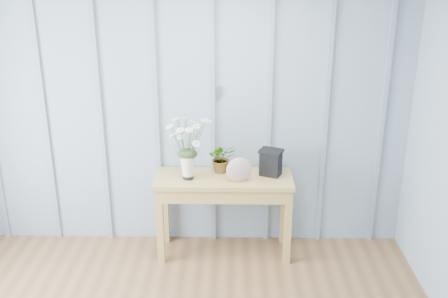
{
  "coord_description": "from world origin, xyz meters",
  "views": [
    {
      "loc": [
        0.42,
        -2.2,
        2.59
      ],
      "look_at": [
        0.35,
        1.94,
        1.03
      ],
      "focal_mm": 42.0,
      "sensor_mm": 36.0,
      "label": 1
    }
  ],
  "objects_px": {
    "felt_disc_vessel": "(239,170)",
    "carved_box": "(271,162)",
    "sideboard": "(224,189)",
    "daisy_vase": "(187,138)"
  },
  "relations": [
    {
      "from": "felt_disc_vessel",
      "to": "carved_box",
      "type": "height_order",
      "value": "carved_box"
    },
    {
      "from": "felt_disc_vessel",
      "to": "carved_box",
      "type": "distance_m",
      "value": 0.32
    },
    {
      "from": "sideboard",
      "to": "carved_box",
      "type": "distance_m",
      "value": 0.47
    },
    {
      "from": "daisy_vase",
      "to": "carved_box",
      "type": "bearing_deg",
      "value": 7.21
    },
    {
      "from": "carved_box",
      "to": "felt_disc_vessel",
      "type": "bearing_deg",
      "value": -151.31
    },
    {
      "from": "carved_box",
      "to": "sideboard",
      "type": "bearing_deg",
      "value": -172.96
    },
    {
      "from": "sideboard",
      "to": "carved_box",
      "type": "bearing_deg",
      "value": 7.04
    },
    {
      "from": "sideboard",
      "to": "daisy_vase",
      "type": "xyz_separation_m",
      "value": [
        -0.31,
        -0.04,
        0.49
      ]
    },
    {
      "from": "sideboard",
      "to": "felt_disc_vessel",
      "type": "distance_m",
      "value": 0.28
    },
    {
      "from": "sideboard",
      "to": "felt_disc_vessel",
      "type": "bearing_deg",
      "value": -38.01
    }
  ]
}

